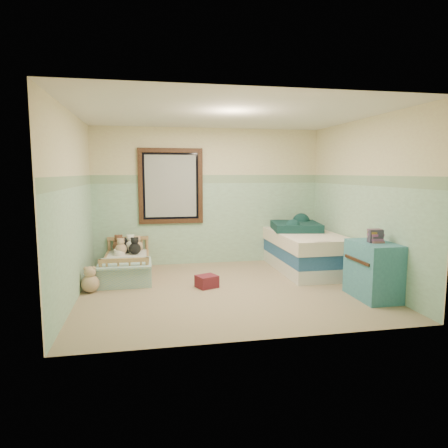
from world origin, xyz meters
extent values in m
cube|color=#947B61|center=(0.00, 0.00, -0.01)|extent=(4.20, 3.60, 0.02)
cube|color=silver|center=(0.00, 0.00, 2.51)|extent=(4.20, 3.60, 0.02)
cube|color=beige|center=(0.00, 1.80, 1.25)|extent=(4.20, 0.04, 2.50)
cube|color=beige|center=(0.00, -1.80, 1.25)|extent=(4.20, 0.04, 2.50)
cube|color=beige|center=(-2.10, 0.00, 1.25)|extent=(0.04, 3.60, 2.50)
cube|color=beige|center=(2.10, 0.00, 1.25)|extent=(0.04, 3.60, 2.50)
cube|color=#86A88A|center=(0.00, 1.79, 0.75)|extent=(4.20, 0.01, 1.50)
cube|color=#467647|center=(0.00, 1.79, 1.57)|extent=(4.20, 0.01, 0.15)
cube|color=black|center=(-0.70, 1.76, 1.45)|extent=(1.16, 0.06, 1.36)
cube|color=#B2B2AF|center=(-0.70, 1.77, 1.45)|extent=(0.92, 0.01, 1.12)
cube|color=#9B6A4B|center=(-1.48, 1.05, 0.09)|extent=(0.73, 1.45, 0.19)
cube|color=white|center=(-1.48, 1.05, 0.25)|extent=(0.66, 1.39, 0.12)
cube|color=#62A2CC|center=(-1.48, 0.60, 0.32)|extent=(0.79, 0.73, 0.03)
sphere|color=brown|center=(-1.63, 1.55, 0.41)|extent=(0.21, 0.21, 0.21)
sphere|color=white|center=(-1.43, 1.55, 0.41)|extent=(0.21, 0.21, 0.21)
sphere|color=tan|center=(-1.58, 1.33, 0.40)|extent=(0.20, 0.20, 0.20)
sphere|color=black|center=(-1.35, 1.33, 0.41)|extent=(0.20, 0.20, 0.20)
sphere|color=#EFE1CB|center=(-1.61, 1.30, 0.14)|extent=(0.29, 0.29, 0.29)
sphere|color=tan|center=(-1.95, 0.24, 0.13)|extent=(0.25, 0.25, 0.25)
cube|color=white|center=(1.55, 0.92, 0.11)|extent=(0.96, 1.92, 0.22)
cube|color=navy|center=(1.55, 0.92, 0.33)|extent=(0.96, 1.92, 0.22)
cube|color=#F4E3CC|center=(1.55, 0.92, 0.55)|extent=(1.00, 1.95, 0.22)
cube|color=#0E2A2D|center=(1.50, 1.22, 0.73)|extent=(0.95, 0.99, 0.14)
cube|color=#336C82|center=(1.85, -0.75, 0.38)|extent=(0.48, 0.77, 0.77)
cube|color=#4E3537|center=(1.85, -0.76, 0.85)|extent=(0.20, 0.17, 0.18)
cube|color=maroon|center=(-0.29, 0.17, 0.09)|extent=(0.36, 0.34, 0.18)
cube|color=#DBD246|center=(-0.17, 0.56, 0.01)|extent=(0.30, 0.25, 0.02)
sphere|color=black|center=(-1.52, 1.54, 0.40)|extent=(0.18, 0.18, 0.18)
sphere|color=tan|center=(-1.32, 1.56, 0.40)|extent=(0.19, 0.19, 0.19)
camera|label=1|loc=(-1.13, -5.55, 1.69)|focal=32.08mm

